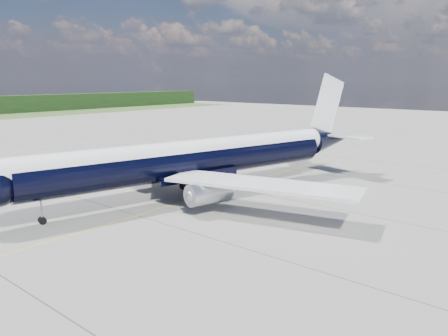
% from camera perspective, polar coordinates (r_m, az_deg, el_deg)
% --- Properties ---
extents(ground, '(320.00, 320.00, 0.00)m').
position_cam_1_polar(ground, '(59.34, 3.86, -1.69)').
color(ground, gray).
rests_on(ground, ground).
extents(taxiway_centerline, '(0.16, 160.00, 0.01)m').
position_cam_1_polar(taxiway_centerline, '(55.48, 0.82, -2.60)').
color(taxiway_centerline, '#DCB90B').
rests_on(taxiway_centerline, ground).
extents(main_airliner, '(39.71, 49.11, 14.37)m').
position_cam_1_polar(main_airliner, '(51.26, -3.03, 1.31)').
color(main_airliner, black).
rests_on(main_airliner, ground).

